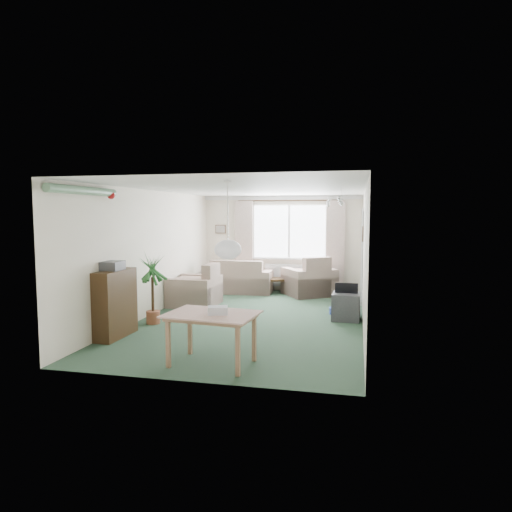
% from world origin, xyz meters
% --- Properties ---
extents(ground, '(6.50, 6.50, 0.00)m').
position_xyz_m(ground, '(0.00, 0.00, 0.00)').
color(ground, '#294531').
extents(window, '(1.80, 0.03, 1.30)m').
position_xyz_m(window, '(0.20, 3.23, 1.50)').
color(window, white).
extents(curtain_rod, '(2.60, 0.03, 0.03)m').
position_xyz_m(curtain_rod, '(0.20, 3.15, 2.27)').
color(curtain_rod, black).
extents(curtain_left, '(0.45, 0.08, 2.00)m').
position_xyz_m(curtain_left, '(-0.95, 3.13, 1.27)').
color(curtain_left, beige).
extents(curtain_right, '(0.45, 0.08, 2.00)m').
position_xyz_m(curtain_right, '(1.35, 3.13, 1.27)').
color(curtain_right, beige).
extents(radiator, '(1.20, 0.10, 0.55)m').
position_xyz_m(radiator, '(0.20, 3.19, 0.40)').
color(radiator, white).
extents(doorway, '(0.03, 0.95, 2.00)m').
position_xyz_m(doorway, '(1.99, 2.20, 1.00)').
color(doorway, black).
extents(pendant_lamp, '(0.36, 0.36, 0.36)m').
position_xyz_m(pendant_lamp, '(0.20, -2.30, 1.48)').
color(pendant_lamp, white).
extents(tinsel_garland, '(1.60, 1.60, 0.12)m').
position_xyz_m(tinsel_garland, '(-1.92, -2.30, 2.28)').
color(tinsel_garland, '#196626').
extents(bauble_cluster_a, '(0.20, 0.20, 0.20)m').
position_xyz_m(bauble_cluster_a, '(1.30, 0.90, 2.22)').
color(bauble_cluster_a, silver).
extents(bauble_cluster_b, '(0.20, 0.20, 0.20)m').
position_xyz_m(bauble_cluster_b, '(1.60, -0.30, 2.22)').
color(bauble_cluster_b, silver).
extents(wall_picture_back, '(0.28, 0.03, 0.22)m').
position_xyz_m(wall_picture_back, '(-1.60, 3.23, 1.55)').
color(wall_picture_back, brown).
extents(wall_picture_right, '(0.03, 0.24, 0.30)m').
position_xyz_m(wall_picture_right, '(1.98, 1.20, 1.55)').
color(wall_picture_right, brown).
extents(sofa, '(1.69, 0.96, 0.82)m').
position_xyz_m(sofa, '(-0.98, 2.75, 0.41)').
color(sofa, beige).
rests_on(sofa, ground).
extents(armchair_corner, '(1.43, 1.41, 0.95)m').
position_xyz_m(armchair_corner, '(0.76, 2.73, 0.47)').
color(armchair_corner, beige).
rests_on(armchair_corner, ground).
extents(armchair_left, '(0.97, 1.03, 0.90)m').
position_xyz_m(armchair_left, '(-1.50, 0.98, 0.45)').
color(armchair_left, beige).
rests_on(armchair_left, ground).
extents(coffee_table, '(0.93, 0.74, 0.37)m').
position_xyz_m(coffee_table, '(-0.19, 2.75, 0.18)').
color(coffee_table, black).
rests_on(coffee_table, ground).
extents(photo_frame, '(0.12, 0.04, 0.16)m').
position_xyz_m(photo_frame, '(-0.22, 2.77, 0.45)').
color(photo_frame, brown).
rests_on(photo_frame, coffee_table).
extents(bookshelf, '(0.31, 0.88, 1.07)m').
position_xyz_m(bookshelf, '(-1.84, -1.67, 0.54)').
color(bookshelf, black).
rests_on(bookshelf, ground).
extents(hifi_box, '(0.29, 0.36, 0.14)m').
position_xyz_m(hifi_box, '(-1.87, -1.68, 1.14)').
color(hifi_box, '#3C3E42').
rests_on(hifi_box, bookshelf).
extents(houseplant, '(0.58, 0.58, 1.22)m').
position_xyz_m(houseplant, '(-1.65, -0.73, 0.61)').
color(houseplant, '#1C532D').
rests_on(houseplant, ground).
extents(dining_table, '(1.12, 0.81, 0.65)m').
position_xyz_m(dining_table, '(0.07, -2.60, 0.33)').
color(dining_table, tan).
rests_on(dining_table, ground).
extents(gift_box, '(0.29, 0.24, 0.12)m').
position_xyz_m(gift_box, '(0.16, -2.63, 0.71)').
color(gift_box, silver).
rests_on(gift_box, dining_table).
extents(tv_cube, '(0.52, 0.57, 0.50)m').
position_xyz_m(tv_cube, '(1.70, 0.33, 0.25)').
color(tv_cube, '#3C3D41').
rests_on(tv_cube, ground).
extents(pet_bed, '(0.61, 0.61, 0.12)m').
position_xyz_m(pet_bed, '(1.65, 0.81, 0.06)').
color(pet_bed, '#214397').
rests_on(pet_bed, ground).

